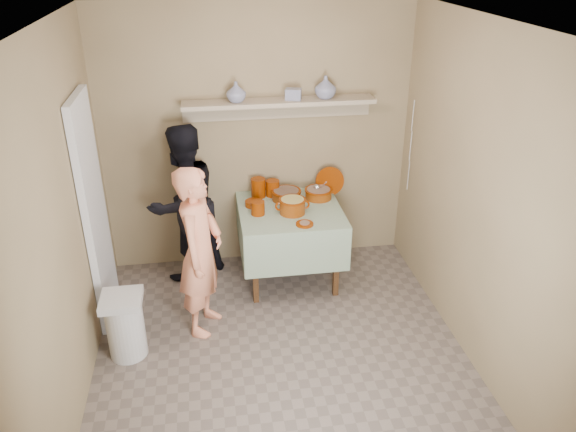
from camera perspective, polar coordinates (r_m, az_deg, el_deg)
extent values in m
plane|color=#6A5C53|center=(4.66, -0.44, -14.82)|extent=(3.50, 3.50, 0.00)
cube|color=silver|center=(4.97, -19.04, 0.28)|extent=(0.06, 0.70, 2.00)
cylinder|color=#672102|center=(5.55, -3.04, 2.88)|extent=(0.14, 0.14, 0.19)
cylinder|color=#672102|center=(5.57, -1.57, 2.85)|extent=(0.14, 0.14, 0.16)
cylinder|color=#672102|center=(5.20, -3.08, 0.82)|extent=(0.13, 0.13, 0.13)
cylinder|color=#672102|center=(5.38, -3.48, 1.29)|extent=(0.17, 0.17, 0.05)
cylinder|color=#672102|center=(5.64, 4.26, 3.54)|extent=(0.29, 0.10, 0.29)
imported|color=navy|center=(5.35, 3.83, 12.93)|extent=(0.25, 0.25, 0.21)
imported|color=navy|center=(5.23, -5.30, 12.43)|extent=(0.24, 0.24, 0.19)
cube|color=navy|center=(5.30, 0.55, 12.27)|extent=(0.17, 0.14, 0.10)
imported|color=#F38F69|center=(4.69, -8.90, -3.60)|extent=(0.52, 0.63, 1.50)
imported|color=black|center=(5.47, -10.52, 1.24)|extent=(0.96, 0.93, 1.56)
cube|color=#917D59|center=(5.54, -3.15, 7.77)|extent=(3.00, 0.02, 2.60)
cube|color=#917D59|center=(2.51, 5.60, -18.70)|extent=(3.00, 0.02, 2.60)
cube|color=#917D59|center=(4.02, -22.33, -1.85)|extent=(0.02, 3.50, 2.60)
cube|color=#917D59|center=(4.38, 19.45, 0.97)|extent=(0.02, 3.50, 2.60)
cube|color=silver|center=(3.53, -0.60, 18.92)|extent=(3.00, 3.50, 0.02)
cube|color=#4C2D16|center=(5.15, -3.35, -5.40)|extent=(0.05, 0.05, 0.71)
cube|color=#4C2D16|center=(5.26, 4.94, -4.73)|extent=(0.05, 0.05, 0.71)
cube|color=#4C2D16|center=(5.81, -4.09, -1.48)|extent=(0.05, 0.05, 0.71)
cube|color=#4C2D16|center=(5.91, 3.27, -0.95)|extent=(0.05, 0.05, 0.71)
cube|color=#4C2D16|center=(5.34, 0.20, 0.47)|extent=(0.90, 0.90, 0.04)
cube|color=#1E592B|center=(5.33, 0.20, 0.71)|extent=(0.96, 0.96, 0.01)
cube|color=#1E592B|center=(5.02, 1.05, -3.86)|extent=(0.96, 0.01, 0.44)
cube|color=#1E592B|center=(5.85, -0.53, 0.84)|extent=(0.96, 0.01, 0.44)
cube|color=#1E592B|center=(5.38, -4.86, -1.69)|extent=(0.01, 0.96, 0.44)
cube|color=#1E592B|center=(5.52, 5.13, -0.97)|extent=(0.01, 0.96, 0.44)
cylinder|color=#64290B|center=(5.50, -0.19, 2.15)|extent=(0.28, 0.28, 0.09)
cylinder|color=#672102|center=(5.48, -0.19, 2.54)|extent=(0.30, 0.30, 0.01)
cylinder|color=brown|center=(5.49, -0.19, 2.39)|extent=(0.25, 0.25, 0.05)
cylinder|color=#64290B|center=(5.53, 3.11, 2.28)|extent=(0.26, 0.26, 0.09)
cylinder|color=#672102|center=(5.52, 3.12, 2.67)|extent=(0.28, 0.28, 0.01)
cylinder|color=#8C6B54|center=(5.52, 3.12, 2.52)|extent=(0.23, 0.23, 0.05)
cylinder|color=silver|center=(5.40, 3.64, 3.17)|extent=(0.01, 0.22, 0.16)
sphere|color=silver|center=(5.53, 2.95, 2.92)|extent=(0.07, 0.07, 0.07)
cylinder|color=#64290B|center=(5.21, 0.45, 1.00)|extent=(0.24, 0.24, 0.14)
cylinder|color=#672102|center=(5.19, 0.46, 1.64)|extent=(0.25, 0.25, 0.01)
cylinder|color=tan|center=(5.19, 0.46, 1.49)|extent=(0.21, 0.21, 0.05)
torus|color=#672102|center=(5.19, -0.85, 0.98)|extent=(0.09, 0.02, 0.09)
torus|color=#672102|center=(5.23, 1.75, 1.15)|extent=(0.09, 0.02, 0.09)
cylinder|color=#672102|center=(5.02, 1.70, -0.82)|extent=(0.16, 0.16, 0.02)
cylinder|color=#8C6B54|center=(5.02, 1.70, -0.71)|extent=(0.09, 0.09, 0.01)
cube|color=tan|center=(5.31, -0.91, 11.49)|extent=(1.80, 0.25, 0.04)
cube|color=tan|center=(5.45, -1.08, 10.80)|extent=(1.80, 0.02, 0.18)
cylinder|color=silver|center=(4.78, -16.15, -10.96)|extent=(0.30, 0.30, 0.50)
cube|color=silver|center=(4.62, -16.58, -8.19)|extent=(0.32, 0.32, 0.06)
cylinder|color=silver|center=(5.55, 12.58, 9.93)|extent=(0.01, 0.01, 0.30)
cylinder|color=silver|center=(5.62, 12.35, 6.94)|extent=(0.01, 0.01, 0.30)
cylinder|color=silver|center=(5.71, 12.13, 4.04)|extent=(0.01, 0.01, 0.30)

